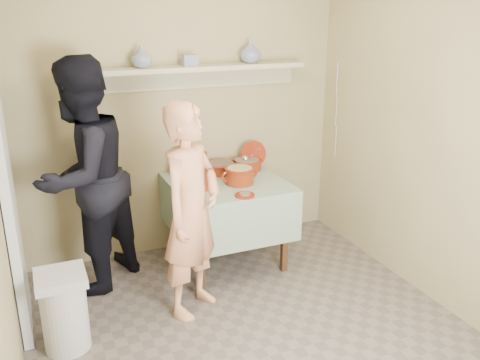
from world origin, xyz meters
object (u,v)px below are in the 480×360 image
serving_table (227,194)px  trash_bin (64,311)px  person_cook (191,212)px  person_helper (83,178)px  cazuela_rice (240,174)px

serving_table → trash_bin: (-1.46, -0.75, -0.36)m
serving_table → trash_bin: bearing=-152.8°
person_cook → trash_bin: size_ratio=2.84×
person_cook → person_helper: bearing=95.0°
serving_table → person_cook: bearing=-129.8°
serving_table → trash_bin: size_ratio=1.74×
person_helper → trash_bin: size_ratio=3.34×
cazuela_rice → trash_bin: bearing=-157.2°
person_helper → trash_bin: (-0.28, -0.79, -0.65)m
person_cook → trash_bin: bearing=148.0°
person_cook → trash_bin: (-0.94, -0.12, -0.51)m
person_cook → trash_bin: person_cook is taller
person_cook → serving_table: (0.52, 0.63, -0.15)m
cazuela_rice → trash_bin: size_ratio=0.59×
person_helper → cazuela_rice: 1.27m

